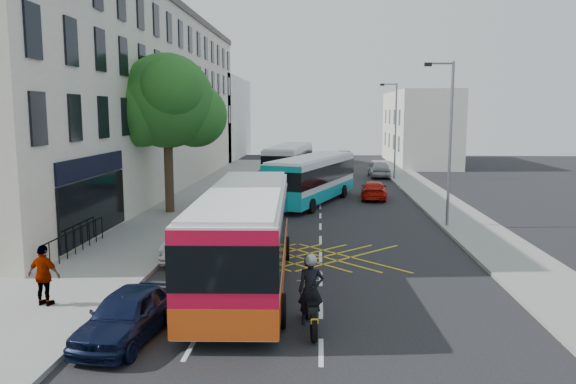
# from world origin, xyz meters

# --- Properties ---
(ground) EXTENTS (120.00, 120.00, 0.00)m
(ground) POSITION_xyz_m (0.00, 0.00, 0.00)
(ground) COLOR black
(ground) RESTS_ON ground
(pavement_left) EXTENTS (5.00, 70.00, 0.15)m
(pavement_left) POSITION_xyz_m (-8.50, 15.00, 0.07)
(pavement_left) COLOR gray
(pavement_left) RESTS_ON ground
(pavement_right) EXTENTS (3.00, 70.00, 0.15)m
(pavement_right) POSITION_xyz_m (7.50, 15.00, 0.07)
(pavement_right) COLOR gray
(pavement_right) RESTS_ON ground
(terrace_main) EXTENTS (8.30, 45.00, 13.50)m
(terrace_main) POSITION_xyz_m (-14.00, 24.49, 6.76)
(terrace_main) COLOR beige
(terrace_main) RESTS_ON ground
(terrace_far) EXTENTS (8.00, 20.00, 10.00)m
(terrace_far) POSITION_xyz_m (-14.00, 55.00, 5.00)
(terrace_far) COLOR silver
(terrace_far) RESTS_ON ground
(building_right) EXTENTS (6.00, 18.00, 8.00)m
(building_right) POSITION_xyz_m (11.00, 48.00, 4.00)
(building_right) COLOR silver
(building_right) RESTS_ON ground
(street_tree) EXTENTS (6.30, 5.70, 8.80)m
(street_tree) POSITION_xyz_m (-8.51, 14.97, 6.29)
(street_tree) COLOR #382619
(street_tree) RESTS_ON pavement_left
(lamp_near) EXTENTS (1.45, 0.15, 8.00)m
(lamp_near) POSITION_xyz_m (6.20, 12.00, 4.62)
(lamp_near) COLOR slate
(lamp_near) RESTS_ON pavement_right
(lamp_far) EXTENTS (1.45, 0.15, 8.00)m
(lamp_far) POSITION_xyz_m (6.20, 32.00, 4.62)
(lamp_far) COLOR slate
(lamp_far) RESTS_ON pavement_right
(railings) EXTENTS (0.08, 5.60, 1.14)m
(railings) POSITION_xyz_m (-9.70, 5.30, 0.72)
(railings) COLOR black
(railings) RESTS_ON pavement_left
(bus_near) EXTENTS (3.19, 11.52, 3.21)m
(bus_near) POSITION_xyz_m (-2.53, 2.30, 1.69)
(bus_near) COLOR silver
(bus_near) RESTS_ON ground
(bus_mid) EXTENTS (5.72, 10.80, 2.97)m
(bus_mid) POSITION_xyz_m (-0.51, 19.45, 1.56)
(bus_mid) COLOR silver
(bus_mid) RESTS_ON ground
(bus_far) EXTENTS (3.69, 10.95, 3.02)m
(bus_far) POSITION_xyz_m (-2.59, 30.68, 1.59)
(bus_far) COLOR silver
(bus_far) RESTS_ON ground
(motorbike) EXTENTS (0.77, 2.32, 2.06)m
(motorbike) POSITION_xyz_m (-0.28, -1.57, 0.97)
(motorbike) COLOR black
(motorbike) RESTS_ON ground
(parked_car_blue) EXTENTS (2.05, 4.01, 1.31)m
(parked_car_blue) POSITION_xyz_m (-4.90, -2.48, 0.65)
(parked_car_blue) COLOR black
(parked_car_blue) RESTS_ON ground
(parked_car_silver) EXTENTS (2.02, 4.71, 1.51)m
(parked_car_silver) POSITION_xyz_m (-4.90, 5.87, 0.76)
(parked_car_silver) COLOR #A2A4A9
(parked_car_silver) RESTS_ON ground
(red_hatchback) EXTENTS (2.03, 4.27, 1.20)m
(red_hatchback) POSITION_xyz_m (3.55, 21.32, 0.60)
(red_hatchback) COLOR #BE1108
(red_hatchback) RESTS_ON ground
(distant_car_grey) EXTENTS (2.88, 5.19, 1.37)m
(distant_car_grey) POSITION_xyz_m (-2.55, 44.07, 0.69)
(distant_car_grey) COLOR #3A3C41
(distant_car_grey) RESTS_ON ground
(distant_car_silver) EXTENTS (1.77, 4.39, 1.50)m
(distant_car_silver) POSITION_xyz_m (5.22, 34.02, 0.75)
(distant_car_silver) COLOR #A9ACB1
(distant_car_silver) RESTS_ON ground
(distant_car_dark) EXTENTS (1.78, 4.05, 1.29)m
(distant_car_dark) POSITION_xyz_m (2.84, 49.81, 0.65)
(distant_car_dark) COLOR black
(distant_car_dark) RESTS_ON ground
(pedestrian_far) EXTENTS (1.12, 0.66, 1.79)m
(pedestrian_far) POSITION_xyz_m (-8.01, -0.53, 1.05)
(pedestrian_far) COLOR gray
(pedestrian_far) RESTS_ON pavement_left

